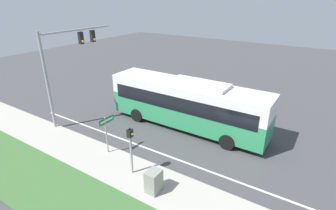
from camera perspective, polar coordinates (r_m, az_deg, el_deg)
ground_plane at (r=18.14m, az=15.06°, el=-8.42°), size 80.00×80.00×0.00m
sidewalk at (r=13.41m, az=5.91°, el=-20.27°), size 2.80×80.00×0.12m
lane_divider_near at (r=15.29m, az=10.54°, el=-14.55°), size 0.14×30.00×0.01m
bus at (r=18.96m, az=4.12°, el=0.63°), size 2.78×11.88×3.68m
signal_gantry at (r=20.71m, az=-21.23°, el=9.73°), size 6.38×0.41×7.02m
pedestrian_signal at (r=14.07m, az=-8.12°, el=-8.44°), size 0.28×0.34×2.82m
street_sign at (r=16.27m, az=-13.23°, el=-5.04°), size 1.17×0.08×2.51m
utility_cabinet at (r=13.47m, az=-3.13°, el=-16.25°), size 0.79×0.63×1.18m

